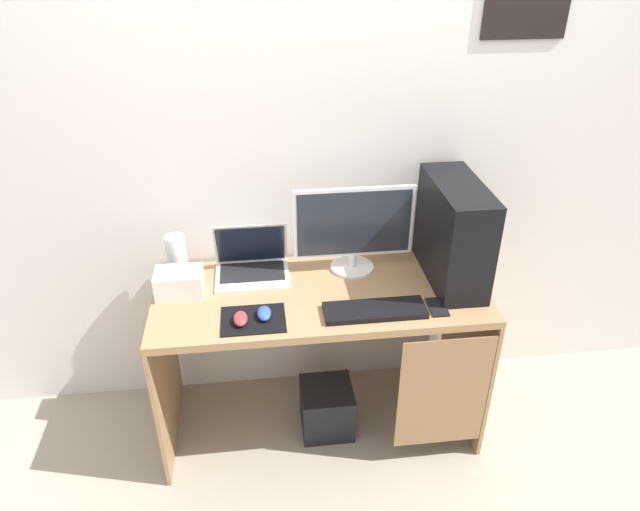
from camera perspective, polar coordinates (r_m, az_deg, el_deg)
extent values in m
plane|color=#9E9384|center=(3.01, 0.00, -15.85)|extent=(8.00, 8.00, 0.00)
cube|color=silver|center=(2.58, -0.95, 10.56)|extent=(4.00, 0.04, 2.60)
cube|color=black|center=(2.66, 19.79, 22.23)|extent=(0.36, 0.01, 0.26)
cube|color=#A37A51|center=(2.52, 0.00, -3.87)|extent=(1.44, 0.62, 0.03)
cube|color=#A37A51|center=(2.79, -14.95, -11.34)|extent=(0.02, 0.62, 0.74)
cube|color=#A37A51|center=(2.91, 14.20, -9.12)|extent=(0.02, 0.62, 0.74)
cube|color=#96704B|center=(2.61, 12.09, -13.19)|extent=(0.40, 0.01, 0.59)
cube|color=black|center=(2.56, 13.05, 2.25)|extent=(0.20, 0.50, 0.45)
cylinder|color=white|center=(2.67, 3.18, -1.12)|extent=(0.20, 0.20, 0.01)
cylinder|color=white|center=(2.65, 3.20, -0.42)|extent=(0.04, 0.04, 0.06)
cube|color=white|center=(2.55, 3.36, 3.28)|extent=(0.54, 0.02, 0.33)
cube|color=#232833|center=(2.54, 3.40, 3.18)|extent=(0.51, 0.00, 0.30)
cube|color=white|center=(2.62, -6.67, -1.97)|extent=(0.33, 0.25, 0.01)
cube|color=black|center=(2.64, -6.69, -1.60)|extent=(0.29, 0.17, 0.00)
cube|color=white|center=(2.64, -6.86, 1.19)|extent=(0.33, 0.09, 0.23)
cube|color=black|center=(2.63, -6.86, 1.08)|extent=(0.31, 0.07, 0.20)
cylinder|color=silver|center=(2.65, -13.95, -0.04)|extent=(0.09, 0.09, 0.19)
cube|color=white|center=(2.54, -13.72, -2.63)|extent=(0.20, 0.14, 0.11)
cube|color=black|center=(2.39, 5.43, -5.41)|extent=(0.42, 0.14, 0.02)
cube|color=black|center=(2.36, -6.60, -6.29)|extent=(0.26, 0.20, 0.00)
ellipsoid|color=#2D51B2|center=(2.35, -5.53, -5.70)|extent=(0.06, 0.10, 0.03)
ellipsoid|color=#B23333|center=(2.33, -7.85, -6.20)|extent=(0.06, 0.10, 0.03)
cube|color=black|center=(2.45, 11.49, -5.01)|extent=(0.07, 0.13, 0.01)
cube|color=black|center=(2.90, 0.67, -14.80)|extent=(0.25, 0.25, 0.25)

